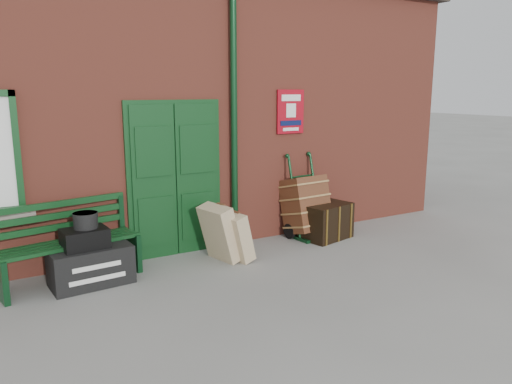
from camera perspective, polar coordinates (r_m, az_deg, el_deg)
ground at (r=6.47m, az=-1.65°, el=-10.16°), size 80.00×80.00×0.00m
station_building at (r=9.23m, az=-12.26°, el=9.90°), size 10.30×4.30×4.36m
bench at (r=6.75m, az=-20.81°, el=-5.21°), size 1.77×0.82×1.06m
houdini_trunk at (r=6.62m, az=-18.35°, el=-8.00°), size 1.01×0.60×0.49m
strongbox at (r=6.50m, az=-18.98°, el=-5.03°), size 0.56×0.43×0.24m
hatbox at (r=6.48m, az=-18.90°, el=-3.08°), size 0.31×0.31×0.19m
suitcase_back at (r=7.09m, az=-4.11°, el=-4.67°), size 0.54×0.64×0.82m
suitcase_front at (r=7.10m, az=-2.44°, el=-5.12°), size 0.47×0.58×0.71m
porter_trolley at (r=8.26m, az=5.72°, el=-1.58°), size 0.71×0.76×1.35m
dark_trunk at (r=8.24m, az=8.04°, el=-3.32°), size 0.90×0.69×0.58m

